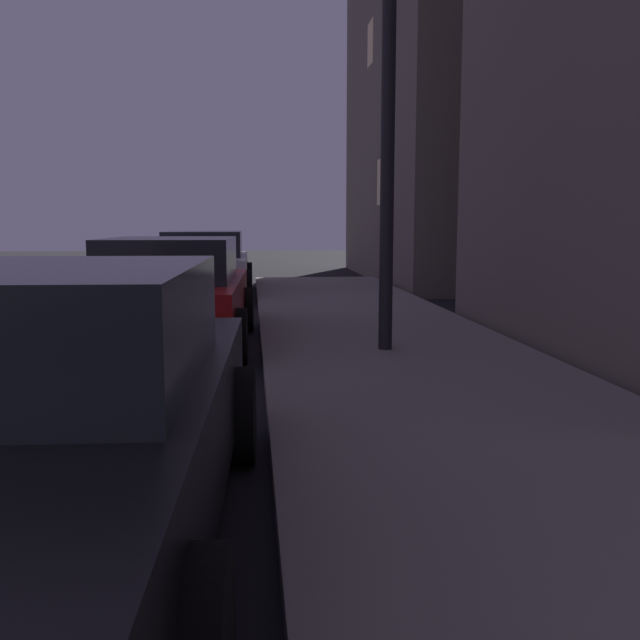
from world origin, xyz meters
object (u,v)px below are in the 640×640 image
street_lamp (389,28)px  car_red (172,293)px  car_white (205,264)px  car_black (36,419)px

street_lamp → car_red: bearing=154.1°
street_lamp → car_white: bearing=108.4°
car_black → street_lamp: size_ratio=0.80×
car_white → street_lamp: bearing=-71.6°
car_red → car_white: 6.57m
car_white → street_lamp: street_lamp is taller
car_red → street_lamp: size_ratio=0.76×
car_white → car_red: bearing=-90.0°
car_black → car_white: size_ratio=0.97×
car_red → car_white: same height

